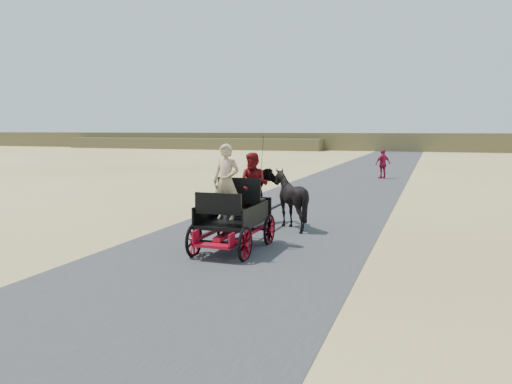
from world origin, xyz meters
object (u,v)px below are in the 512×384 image
(carriage, at_px, (233,235))
(horse_left, at_px, (254,197))
(horse_right, at_px, (290,199))
(pedestrian, at_px, (383,164))

(carriage, bearing_deg, horse_left, 100.39)
(horse_right, distance_m, pedestrian, 16.10)
(carriage, xyz_separation_m, horse_right, (0.55, 3.00, 0.49))
(pedestrian, bearing_deg, horse_right, 43.23)
(pedestrian, bearing_deg, carriage, 42.19)
(carriage, relative_size, horse_left, 1.20)
(horse_left, height_order, horse_right, horse_right)
(horse_right, bearing_deg, carriage, 79.61)
(horse_right, height_order, pedestrian, pedestrian)
(horse_right, bearing_deg, horse_left, 0.00)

